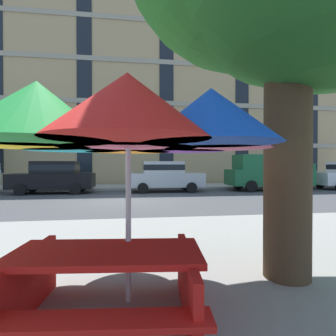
{
  "coord_description": "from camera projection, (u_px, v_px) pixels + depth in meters",
  "views": [
    {
      "loc": [
        0.25,
        -11.93,
        1.59
      ],
      "look_at": [
        2.4,
        3.2,
        1.4
      ],
      "focal_mm": 28.78,
      "sensor_mm": 36.0,
      "label": 1
    }
  ],
  "objects": [
    {
      "name": "patio_umbrella",
      "position": [
        128.0,
        125.0,
        2.89
      ],
      "size": [
        3.18,
        3.18,
        2.33
      ],
      "color": "silver",
      "rests_on": "ground"
    },
    {
      "name": "sedan_black",
      "position": [
        54.0,
        176.0,
        14.89
      ],
      "size": [
        4.4,
        1.98,
        1.78
      ],
      "color": "black",
      "rests_on": "ground"
    },
    {
      "name": "sidewalk_near_patio",
      "position": [
        107.0,
        308.0,
        2.88
      ],
      "size": [
        56.0,
        9.0,
        0.12
      ],
      "primitive_type": "cube",
      "color": "gray",
      "rests_on": "ground"
    },
    {
      "name": "sedan_silver",
      "position": [
        165.0,
        176.0,
        15.76
      ],
      "size": [
        4.4,
        1.98,
        1.78
      ],
      "color": "#A8AAB2",
      "rests_on": "ground"
    },
    {
      "name": "sidewalk_far",
      "position": [
        126.0,
        187.0,
        18.52
      ],
      "size": [
        56.0,
        3.6,
        0.12
      ],
      "primitive_type": "cube",
      "color": "#9E998E",
      "rests_on": "ground"
    },
    {
      "name": "apartment_building",
      "position": [
        127.0,
        100.0,
        26.53
      ],
      "size": [
        37.3,
        12.08,
        16.0
      ],
      "color": "tan",
      "rests_on": "ground"
    },
    {
      "name": "pickup_green",
      "position": [
        265.0,
        174.0,
        16.65
      ],
      "size": [
        5.1,
        2.12,
        2.2
      ],
      "color": "#195933",
      "rests_on": "ground"
    },
    {
      "name": "ground_plane",
      "position": [
        124.0,
        201.0,
        11.79
      ],
      "size": [
        120.0,
        120.0,
        0.0
      ],
      "primitive_type": "plane",
      "color": "#424244"
    },
    {
      "name": "picnic_table",
      "position": [
        107.0,
        279.0,
        2.59
      ],
      "size": [
        1.94,
        1.69,
        0.77
      ],
      "color": "red",
      "rests_on": "ground"
    }
  ]
}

